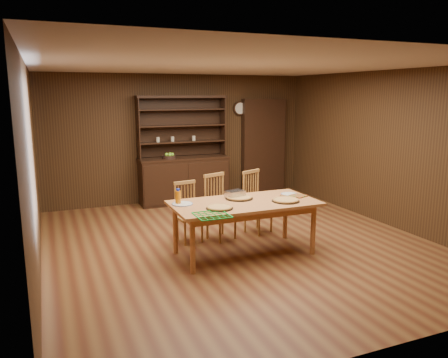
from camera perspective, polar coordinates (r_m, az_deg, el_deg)
name	(u,v)px	position (r m, az deg, el deg)	size (l,w,h in m)	color
floor	(239,243)	(6.63, 1.96, -8.40)	(6.00, 6.00, 0.00)	brown
room_shell	(240,139)	(6.28, 2.06, 5.30)	(6.00, 6.00, 6.00)	beige
china_hutch	(184,174)	(8.98, -5.30, 0.68)	(1.84, 0.52, 2.17)	black
doorway	(263,147)	(9.76, 5.14, 4.22)	(1.00, 0.18, 2.10)	black
wall_clock	(240,108)	(9.50, 2.09, 9.21)	(0.30, 0.05, 0.30)	black
dining_table	(244,207)	(6.02, 2.67, -3.70)	(2.00, 1.00, 0.75)	#C17F43
chair_left	(188,210)	(6.65, -4.79, -4.04)	(0.42, 0.41, 0.91)	#A27237
chair_center	(218,204)	(6.74, -0.78, -3.33)	(0.52, 0.51, 1.01)	#A27237
chair_right	(255,200)	(7.07, 4.08, -2.69)	(0.53, 0.52, 1.00)	#A27237
pizza_left	(220,207)	(5.64, -0.58, -3.74)	(0.35, 0.35, 0.04)	black
pizza_right	(286,200)	(6.08, 8.06, -2.75)	(0.38, 0.38, 0.04)	black
pizza_center	(239,198)	(6.18, 1.99, -2.44)	(0.39, 0.39, 0.04)	black
cooling_rack	(212,215)	(5.34, -1.58, -4.70)	(0.39, 0.39, 0.02)	#0CA52D
plate_left	(182,204)	(5.88, -5.46, -3.26)	(0.28, 0.28, 0.02)	silver
plate_right	(289,194)	(6.49, 8.48, -1.97)	(0.24, 0.24, 0.02)	silver
foil_dish	(235,194)	(6.23, 1.44, -1.99)	(0.25, 0.18, 0.10)	silver
juice_bottle	(178,197)	(5.88, -6.02, -2.38)	(0.08, 0.08, 0.21)	orange
pot_holder_a	(298,196)	(6.41, 9.64, -2.18)	(0.21, 0.21, 0.02)	#AC1318
pot_holder_b	(288,196)	(6.34, 8.35, -2.27)	(0.19, 0.19, 0.01)	#AC1318
fruit_bowl	(169,156)	(8.76, -7.16, 2.96)	(0.27, 0.27, 0.12)	black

